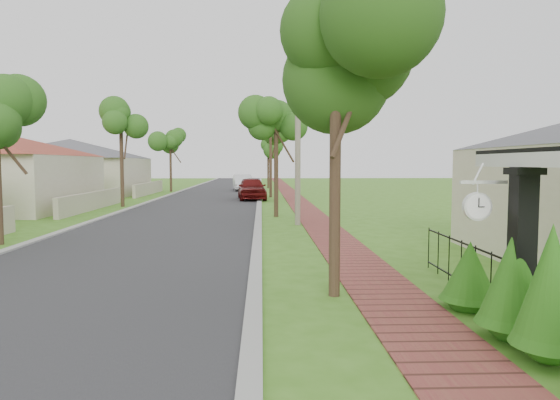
# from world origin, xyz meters

# --- Properties ---
(ground) EXTENTS (160.00, 160.00, 0.00)m
(ground) POSITION_xyz_m (0.00, 0.00, 0.00)
(ground) COLOR #40771C
(ground) RESTS_ON ground
(road) EXTENTS (7.00, 120.00, 0.02)m
(road) POSITION_xyz_m (-3.00, 20.00, 0.00)
(road) COLOR #28282B
(road) RESTS_ON ground
(kerb_right) EXTENTS (0.30, 120.00, 0.10)m
(kerb_right) POSITION_xyz_m (0.65, 20.00, 0.00)
(kerb_right) COLOR #9E9E99
(kerb_right) RESTS_ON ground
(kerb_left) EXTENTS (0.30, 120.00, 0.10)m
(kerb_left) POSITION_xyz_m (-6.65, 20.00, 0.00)
(kerb_left) COLOR #9E9E99
(kerb_left) RESTS_ON ground
(sidewalk) EXTENTS (1.50, 120.00, 0.03)m
(sidewalk) POSITION_xyz_m (3.25, 20.00, 0.00)
(sidewalk) COLOR brown
(sidewalk) RESTS_ON ground
(porch_post) EXTENTS (0.48, 0.48, 2.52)m
(porch_post) POSITION_xyz_m (4.55, -1.00, 1.12)
(porch_post) COLOR black
(porch_post) RESTS_ON ground
(picket_fence) EXTENTS (0.03, 8.02, 1.00)m
(picket_fence) POSITION_xyz_m (4.90, -0.00, 0.53)
(picket_fence) COLOR black
(picket_fence) RESTS_ON ground
(street_trees) EXTENTS (10.70, 37.65, 5.89)m
(street_trees) POSITION_xyz_m (-2.87, 26.84, 4.54)
(street_trees) COLOR #382619
(street_trees) RESTS_ON ground
(hedge_row) EXTENTS (0.93, 4.90, 2.25)m
(hedge_row) POSITION_xyz_m (4.45, -1.44, 0.83)
(hedge_row) COLOR #1E5B12
(hedge_row) RESTS_ON ground
(far_house_grey) EXTENTS (15.56, 15.56, 4.60)m
(far_house_grey) POSITION_xyz_m (-14.97, 34.00, 2.34)
(far_house_grey) COLOR beige
(far_house_grey) RESTS_ON ground
(parked_car_red) EXTENTS (2.26, 4.83, 1.60)m
(parked_car_red) POSITION_xyz_m (0.10, 27.44, 0.80)
(parked_car_red) COLOR #5B0E0D
(parked_car_red) RESTS_ON ground
(parked_car_white) EXTENTS (2.13, 4.81, 1.53)m
(parked_car_white) POSITION_xyz_m (-1.00, 39.23, 0.77)
(parked_car_white) COLOR white
(parked_car_white) RESTS_ON ground
(near_tree) EXTENTS (2.29, 2.29, 5.88)m
(near_tree) POSITION_xyz_m (2.20, 1.50, 4.69)
(near_tree) COLOR #382619
(near_tree) RESTS_ON ground
(utility_pole) EXTENTS (1.20, 0.24, 8.78)m
(utility_pole) POSITION_xyz_m (2.30, 12.70, 4.45)
(utility_pole) COLOR gray
(utility_pole) RESTS_ON ground
(station_clock) EXTENTS (0.72, 0.13, 0.61)m
(station_clock) POSITION_xyz_m (4.06, -0.60, 1.95)
(station_clock) COLOR white
(station_clock) RESTS_ON ground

